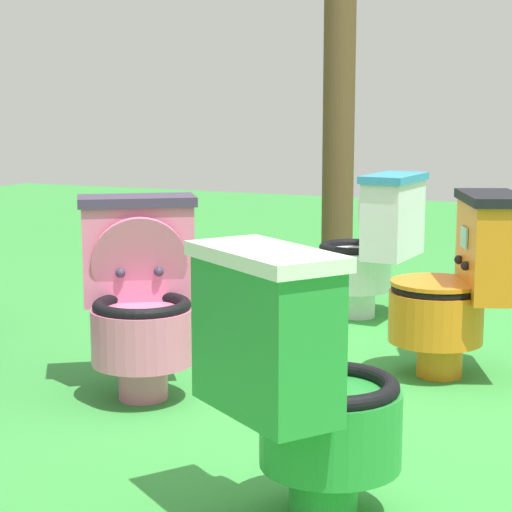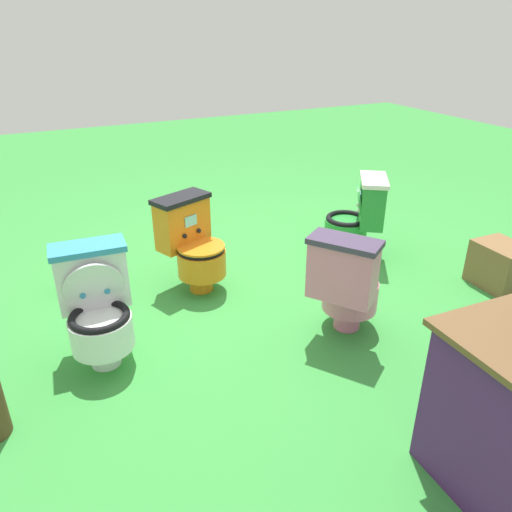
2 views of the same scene
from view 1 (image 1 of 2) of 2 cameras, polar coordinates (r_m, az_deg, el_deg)
The scene contains 6 objects.
ground at distance 3.28m, azimuth 8.37°, elevation -9.72°, with size 14.00×14.00×0.00m, color green.
toilet_pink at distance 3.44m, azimuth -7.13°, elevation -2.35°, with size 0.63×0.61×0.73m.
toilet_orange at distance 3.70m, azimuth 12.42°, elevation -1.70°, with size 0.56×0.61×0.73m.
toilet_green at distance 2.35m, azimuth 2.79°, elevation -7.83°, with size 0.63×0.61×0.73m.
toilet_white at distance 4.63m, azimuth 7.14°, elevation 0.70°, with size 0.45×0.52×0.73m.
wooden_post at distance 5.30m, azimuth 5.12°, elevation 9.84°, with size 0.18×0.18×2.22m, color brown.
Camera 1 is at (-2.99, -0.82, 1.07)m, focal length 65.11 mm.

